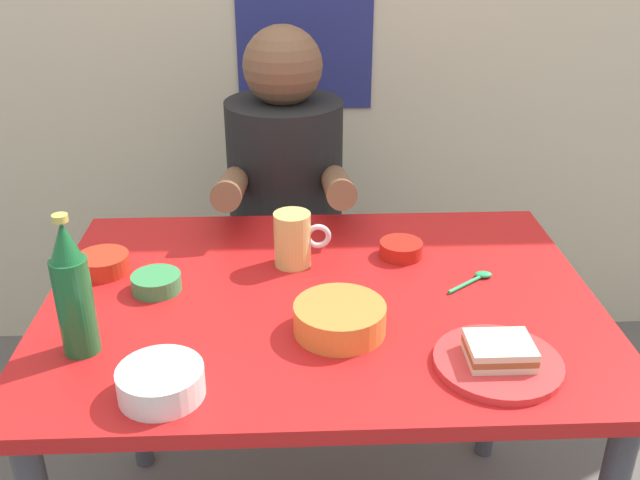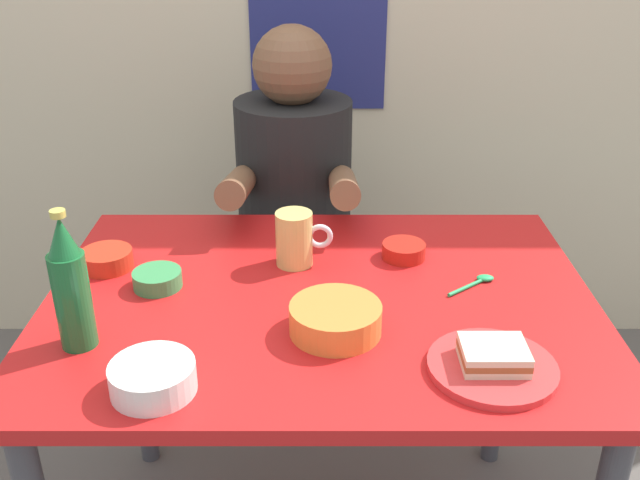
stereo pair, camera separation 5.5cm
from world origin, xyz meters
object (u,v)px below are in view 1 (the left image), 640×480
object	(u,v)px
person_seated	(285,175)
beer_bottle	(73,292)
stool	(288,302)
rice_bowl_white	(161,381)
sandwich	(499,350)
plate_orange	(498,363)
dining_table	(321,335)
beer_mug	(294,239)

from	to	relation	value
person_seated	beer_bottle	distance (m)	0.87
stool	rice_bowl_white	distance (m)	1.04
sandwich	rice_bowl_white	bearing A→B (deg)	-174.57
plate_orange	beer_bottle	bearing A→B (deg)	173.76
dining_table	person_seated	world-z (taller)	person_seated
beer_mug	plate_orange	bearing A→B (deg)	-48.41
person_seated	rice_bowl_white	world-z (taller)	person_seated
rice_bowl_white	stool	bearing A→B (deg)	78.08
dining_table	rice_bowl_white	distance (m)	0.42
stool	rice_bowl_white	bearing A→B (deg)	-101.92
plate_orange	rice_bowl_white	world-z (taller)	rice_bowl_white
rice_bowl_white	sandwich	bearing A→B (deg)	5.43
beer_mug	sandwich	bearing A→B (deg)	-48.41
beer_bottle	dining_table	bearing A→B (deg)	21.67
person_seated	stool	bearing A→B (deg)	90.00
person_seated	sandwich	xyz separation A→B (m)	(0.36, -0.87, 0.01)
dining_table	beer_bottle	xyz separation A→B (m)	(-0.43, -0.17, 0.21)
person_seated	plate_orange	xyz separation A→B (m)	(0.36, -0.87, -0.02)
dining_table	sandwich	bearing A→B (deg)	-40.60
stool	beer_mug	size ratio (longest dim) A/B	3.57
rice_bowl_white	dining_table	bearing A→B (deg)	48.31
dining_table	sandwich	size ratio (longest dim) A/B	10.00
sandwich	beer_bottle	xyz separation A→B (m)	(-0.72, 0.08, 0.09)
dining_table	rice_bowl_white	xyz separation A→B (m)	(-0.27, -0.30, 0.12)
plate_orange	sandwich	bearing A→B (deg)	180.00
beer_bottle	rice_bowl_white	distance (m)	0.23
dining_table	sandwich	distance (m)	0.40
plate_orange	beer_mug	xyz separation A→B (m)	(-0.34, 0.39, 0.05)
plate_orange	person_seated	bearing A→B (deg)	112.74
sandwich	stool	bearing A→B (deg)	112.47
person_seated	plate_orange	size ratio (longest dim) A/B	3.27
stool	sandwich	world-z (taller)	sandwich
beer_mug	rice_bowl_white	xyz separation A→B (m)	(-0.22, -0.44, -0.03)
dining_table	stool	world-z (taller)	dining_table
sandwich	beer_bottle	distance (m)	0.73
beer_mug	rice_bowl_white	size ratio (longest dim) A/B	0.90
plate_orange	beer_bottle	distance (m)	0.73
dining_table	plate_orange	size ratio (longest dim) A/B	5.00
rice_bowl_white	beer_mug	bearing A→B (deg)	63.83
stool	beer_bottle	distance (m)	1.01
plate_orange	rice_bowl_white	bearing A→B (deg)	-174.57
dining_table	sandwich	world-z (taller)	sandwich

